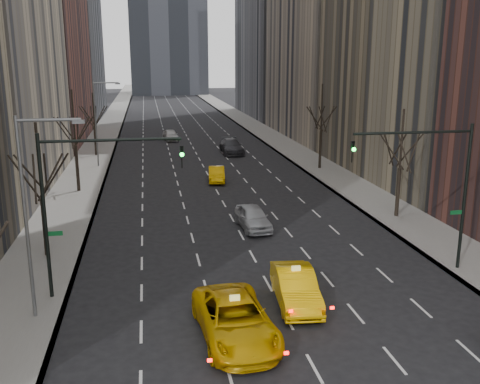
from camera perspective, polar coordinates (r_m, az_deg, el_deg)
name	(u,v)px	position (r m, az deg, el deg)	size (l,w,h in m)	color
sidewalk_left	(105,135)	(84.29, -14.23, 5.92)	(4.50, 320.00, 0.15)	slate
sidewalk_right	(262,131)	(85.98, 2.37, 6.49)	(4.50, 320.00, 0.15)	slate
tree_lw_b	(42,196)	(32.79, -20.35, -0.43)	(3.36, 3.50, 7.82)	black
tree_lw_c	(76,147)	(48.24, -17.13, 4.64)	(3.36, 3.50, 8.74)	black
tree_lw_d	(95,127)	(66.03, -15.26, 6.75)	(3.36, 3.50, 7.36)	black
tree_rw_b	(400,168)	(40.30, 16.67, 2.45)	(3.36, 3.50, 7.82)	black
tree_rw_c	(321,131)	(56.68, 8.63, 6.43)	(3.36, 3.50, 8.74)	black
traffic_mast_left	(80,189)	(26.16, -16.71, 0.33)	(6.69, 0.39, 8.00)	black
traffic_mast_right	(438,175)	(29.98, 20.35, 1.75)	(6.69, 0.39, 8.00)	black
streetlight_near	(32,198)	(24.50, -21.26, -0.64)	(2.83, 0.22, 9.00)	slate
streetlight_far	(99,115)	(58.77, -14.84, 7.95)	(2.83, 0.22, 9.00)	slate
taxi_suv	(235,319)	(22.89, -0.52, -13.43)	(2.87, 6.22, 1.73)	#D8A104
taxi_sedan	(296,287)	(26.01, 5.94, -10.04)	(1.78, 5.11, 1.68)	#FFBC05
silver_sedan_ahead	(253,217)	(36.86, 1.39, -2.71)	(1.87, 4.64, 1.58)	#AEB1B7
far_taxi	(217,174)	(50.93, -2.52, 1.91)	(1.48, 4.25, 1.40)	#F7B005
far_suv_grey	(232,146)	(65.97, -0.91, 4.88)	(2.47, 6.07, 1.76)	#323137
far_car_white	(171,135)	(77.32, -7.41, 6.05)	(1.85, 4.60, 1.57)	silver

